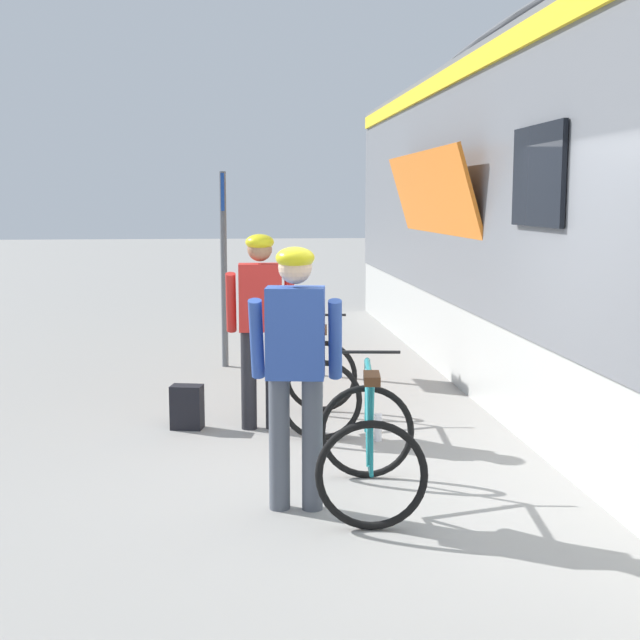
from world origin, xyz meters
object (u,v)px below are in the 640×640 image
cyclist_far_in_blue (296,355)px  bicycle_near_silver (321,383)px  platform_sign_post (223,236)px  bicycle_far_teal (369,445)px  backpack_on_platform (187,407)px  cyclist_near_in_red (260,313)px  water_bottle_near_the_bikes (378,427)px

cyclist_far_in_blue → bicycle_near_silver: 2.25m
bicycle_near_silver → platform_sign_post: bearing=107.0°
bicycle_far_teal → backpack_on_platform: size_ratio=2.87×
cyclist_near_in_red → platform_sign_post: bearing=96.7°
cyclist_near_in_red → water_bottle_near_the_bikes: bearing=-27.4°
water_bottle_near_the_bikes → cyclist_near_in_red: bearing=152.6°
cyclist_near_in_red → platform_sign_post: 3.05m
cyclist_near_in_red → cyclist_far_in_blue: bearing=-85.5°
cyclist_far_in_blue → bicycle_near_silver: (0.39, 2.12, -0.65)m
backpack_on_platform → cyclist_far_in_blue: bearing=-56.5°
backpack_on_platform → cyclist_near_in_red: bearing=7.3°
bicycle_far_teal → platform_sign_post: (-1.01, 4.98, 1.22)m
cyclist_far_in_blue → bicycle_far_teal: (0.50, 0.07, -0.65)m
platform_sign_post → bicycle_near_silver: bearing=-73.0°
cyclist_near_in_red → backpack_on_platform: size_ratio=4.40×
cyclist_far_in_blue → bicycle_far_teal: size_ratio=1.53×
cyclist_far_in_blue → bicycle_far_teal: cyclist_far_in_blue is taller
cyclist_far_in_blue → platform_sign_post: platform_sign_post is taller
bicycle_far_teal → backpack_on_platform: bicycle_far_teal is taller
cyclist_far_in_blue → bicycle_far_teal: bearing=8.3°
bicycle_near_silver → water_bottle_near_the_bikes: bicycle_near_silver is taller
bicycle_near_silver → backpack_on_platform: size_ratio=2.84×
backpack_on_platform → bicycle_far_teal: bearing=-44.9°
backpack_on_platform → platform_sign_post: size_ratio=0.17×
water_bottle_near_the_bikes → backpack_on_platform: bearing=161.0°
bicycle_near_silver → cyclist_far_in_blue: bearing=-100.3°
cyclist_far_in_blue → backpack_on_platform: (-0.83, 2.13, -0.85)m
cyclist_near_in_red → backpack_on_platform: bearing=175.1°
bicycle_near_silver → platform_sign_post: platform_sign_post is taller
cyclist_far_in_blue → cyclist_near_in_red: bearing=94.5°
bicycle_far_teal → water_bottle_near_the_bikes: size_ratio=4.89×
cyclist_far_in_blue → backpack_on_platform: 2.45m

